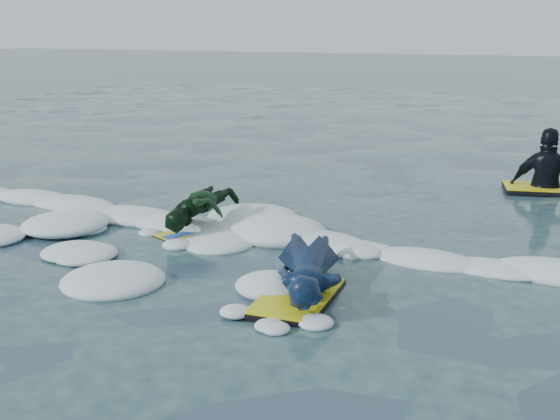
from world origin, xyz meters
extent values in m
plane|color=#1C3C44|center=(0.00, 0.00, 0.00)|extent=(120.00, 120.00, 0.00)
cube|color=black|center=(1.77, -0.16, 0.04)|extent=(0.68, 1.14, 0.05)
cube|color=yellow|center=(1.77, -0.16, 0.07)|extent=(0.66, 1.11, 0.02)
imported|color=#0A254C|center=(1.77, 0.09, 0.24)|extent=(1.15, 1.75, 0.39)
cube|color=black|center=(-0.13, 1.18, 0.03)|extent=(0.73, 0.95, 0.04)
cube|color=yellow|center=(-0.13, 1.18, 0.06)|extent=(0.71, 0.93, 0.02)
cube|color=blue|center=(-0.13, 1.18, 0.07)|extent=(0.43, 0.80, 0.01)
imported|color=#0E3611|center=(-0.13, 1.38, 0.27)|extent=(0.65, 1.28, 0.48)
cube|color=black|center=(3.38, 5.31, 0.04)|extent=(1.32, 0.92, 0.06)
cube|color=yellow|center=(3.38, 5.31, 0.08)|extent=(1.29, 0.89, 0.02)
imported|color=black|center=(3.38, 5.31, 0.05)|extent=(1.07, 0.48, 1.80)
camera|label=1|loc=(4.05, -5.46, 2.34)|focal=45.00mm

